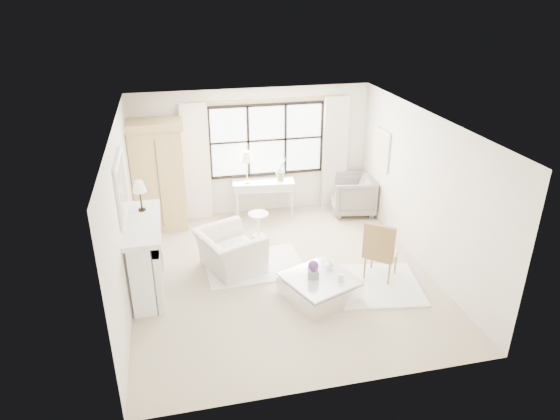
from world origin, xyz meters
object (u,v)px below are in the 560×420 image
at_px(console_table, 264,199).
at_px(coffee_table, 320,288).
at_px(club_armchair, 230,251).
at_px(armoire, 158,175).

height_order(console_table, coffee_table, console_table).
relative_size(console_table, club_armchair, 1.23).
height_order(armoire, coffee_table, armoire).
bearing_deg(console_table, club_armchair, -109.17).
xyz_separation_m(armoire, club_armchair, (1.13, -1.98, -0.78)).
distance_m(armoire, console_table, 2.26).
bearing_deg(coffee_table, armoire, 105.31).
xyz_separation_m(armoire, console_table, (2.13, 0.08, -0.74)).
height_order(console_table, club_armchair, console_table).
distance_m(console_table, coffee_table, 3.27).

